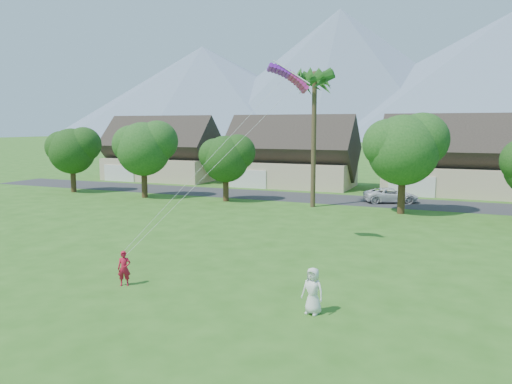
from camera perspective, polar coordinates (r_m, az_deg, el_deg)
The scene contains 10 objects.
ground at distance 20.62m, azimuth -11.11°, elevation -14.03°, with size 500.00×500.00×0.00m, color #2D6019.
street at distance 51.56m, azimuth 10.34°, elevation -0.89°, with size 90.00×7.00×0.01m, color #2D2D30.
kite_flyer at distance 24.68m, azimuth -14.83°, elevation -8.43°, with size 0.61×0.40×1.68m, color #AF142C.
watcher at distance 20.57m, azimuth 6.50°, elevation -11.16°, with size 0.93×0.61×1.91m, color silver.
parked_car at distance 50.73m, azimuth 15.16°, elevation -0.35°, with size 2.40×5.20×1.45m, color silver.
mountain_ridge at distance 276.68m, azimuth 23.02°, elevation 11.54°, with size 540.00×240.00×70.00m.
houses_row at distance 59.88m, azimuth 12.74°, elevation 3.53°, with size 72.75×8.19×8.86m.
tree_row at distance 45.45m, azimuth 7.42°, elevation 4.22°, with size 62.27×6.67×8.45m.
fan_palm at distance 46.35m, azimuth 6.72°, elevation 12.86°, with size 3.00×3.00×13.80m.
parafoil_kite at distance 30.50m, azimuth 3.84°, elevation 13.16°, with size 2.94×1.44×0.50m.
Camera 1 is at (10.80, -15.85, 7.58)m, focal length 35.00 mm.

